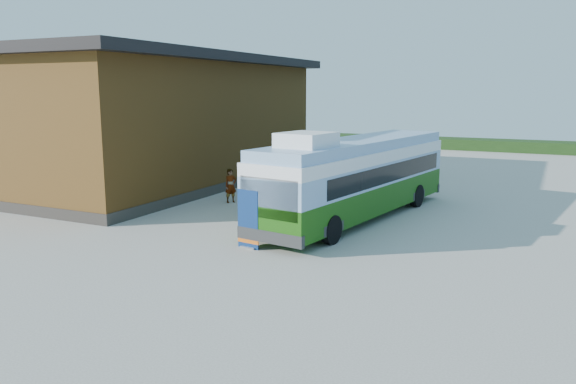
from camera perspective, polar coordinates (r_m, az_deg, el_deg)
The scene contains 10 objects.
ground at distance 20.30m, azimuth -4.42°, elevation -5.40°, with size 100.00×100.00×0.00m, color #BCB7AD.
barn at distance 33.77m, azimuth -11.46°, elevation 6.88°, with size 9.60×21.20×7.50m.
hedge at distance 55.12m, azimuth 23.80°, elevation 4.23°, with size 40.00×3.00×1.00m, color #264419.
bus at distance 24.24m, azimuth 6.99°, elevation 1.71°, with size 4.69×13.17×3.97m.
awning at distance 24.82m, azimuth 1.98°, elevation 4.31°, with size 3.20×4.51×0.52m.
banner at distance 19.68m, azimuth -4.09°, elevation -3.33°, with size 0.90×0.27×2.09m.
picnic_table at distance 21.36m, azimuth 2.24°, elevation -2.82°, with size 1.90×1.81×0.85m.
person_a at distance 27.83m, azimuth -5.84°, elevation 0.64°, with size 0.61×0.40×1.68m, color #999999.
person_b at distance 26.39m, azimuth -3.26°, elevation 0.40°, with size 0.93×0.72×1.91m, color #999999.
slurry_tanker at distance 39.02m, azimuth 9.44°, elevation 4.09°, with size 2.92×6.26×2.36m.
Camera 1 is at (9.88, -16.86, 5.48)m, focal length 35.00 mm.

